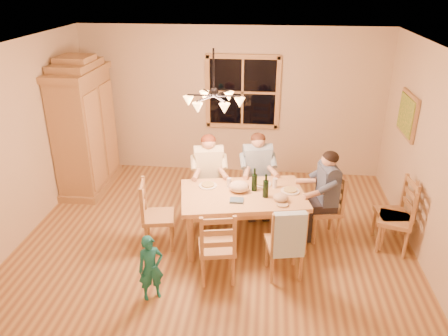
# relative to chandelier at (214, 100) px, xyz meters

# --- Properties ---
(floor) EXTENTS (5.50, 5.50, 0.00)m
(floor) POSITION_rel_chandelier_xyz_m (0.00, 0.00, -2.08)
(floor) COLOR brown
(floor) RESTS_ON ground
(ceiling) EXTENTS (5.50, 5.00, 0.02)m
(ceiling) POSITION_rel_chandelier_xyz_m (0.00, 0.00, 0.62)
(ceiling) COLOR white
(ceiling) RESTS_ON wall_back
(wall_back) EXTENTS (5.50, 0.02, 2.70)m
(wall_back) POSITION_rel_chandelier_xyz_m (0.00, 2.50, -0.73)
(wall_back) COLOR beige
(wall_back) RESTS_ON floor
(wall_left) EXTENTS (0.02, 5.00, 2.70)m
(wall_left) POSITION_rel_chandelier_xyz_m (-2.75, 0.00, -0.73)
(wall_left) COLOR beige
(wall_left) RESTS_ON floor
(wall_right) EXTENTS (0.02, 5.00, 2.70)m
(wall_right) POSITION_rel_chandelier_xyz_m (2.75, 0.00, -0.73)
(wall_right) COLOR beige
(wall_right) RESTS_ON floor
(window) EXTENTS (1.30, 0.06, 1.30)m
(window) POSITION_rel_chandelier_xyz_m (0.20, 2.47, -0.53)
(window) COLOR black
(window) RESTS_ON wall_back
(painting) EXTENTS (0.06, 0.78, 0.64)m
(painting) POSITION_rel_chandelier_xyz_m (2.71, 1.20, -0.48)
(painting) COLOR #9E7144
(painting) RESTS_ON wall_right
(chandelier) EXTENTS (0.77, 0.68, 0.71)m
(chandelier) POSITION_rel_chandelier_xyz_m (0.00, 0.00, 0.00)
(chandelier) COLOR black
(chandelier) RESTS_ON ceiling
(armoire) EXTENTS (0.66, 1.40, 2.30)m
(armoire) POSITION_rel_chandelier_xyz_m (-2.42, 1.55, -1.02)
(armoire) COLOR #9E7144
(armoire) RESTS_ON floor
(dining_table) EXTENTS (1.84, 1.33, 0.76)m
(dining_table) POSITION_rel_chandelier_xyz_m (0.38, 0.07, -1.42)
(dining_table) COLOR tan
(dining_table) RESTS_ON floor
(chair_far_left) EXTENTS (0.51, 0.50, 0.99)m
(chair_far_left) POSITION_rel_chandelier_xyz_m (-0.19, 0.76, -1.77)
(chair_far_left) COLOR #A8774A
(chair_far_left) RESTS_ON floor
(chair_far_right) EXTENTS (0.51, 0.50, 0.99)m
(chair_far_right) POSITION_rel_chandelier_xyz_m (0.54, 0.91, -1.77)
(chair_far_right) COLOR #A8774A
(chair_far_right) RESTS_ON floor
(chair_near_left) EXTENTS (0.51, 0.50, 0.99)m
(chair_near_left) POSITION_rel_chandelier_xyz_m (0.12, -0.79, -1.77)
(chair_near_left) COLOR #A8774A
(chair_near_left) RESTS_ON floor
(chair_near_right) EXTENTS (0.51, 0.50, 0.99)m
(chair_near_right) POSITION_rel_chandelier_xyz_m (0.94, -0.63, -1.77)
(chair_near_right) COLOR #A8774A
(chair_near_right) RESTS_ON floor
(chair_end_left) EXTENTS (0.50, 0.51, 0.99)m
(chair_end_left) POSITION_rel_chandelier_xyz_m (-0.76, -0.16, -1.77)
(chair_end_left) COLOR #A8774A
(chair_end_left) RESTS_ON floor
(chair_end_right) EXTENTS (0.50, 0.51, 0.99)m
(chair_end_right) POSITION_rel_chandelier_xyz_m (1.52, 0.29, -1.77)
(chair_end_right) COLOR #A8774A
(chair_end_right) RESTS_ON floor
(adult_woman) EXTENTS (0.45, 0.49, 0.87)m
(adult_woman) POSITION_rel_chandelier_xyz_m (-0.19, 0.76, -1.24)
(adult_woman) COLOR beige
(adult_woman) RESTS_ON floor
(adult_plaid_man) EXTENTS (0.45, 0.49, 0.87)m
(adult_plaid_man) POSITION_rel_chandelier_xyz_m (0.54, 0.91, -1.24)
(adult_plaid_man) COLOR #2E5E80
(adult_plaid_man) RESTS_ON floor
(adult_slate_man) EXTENTS (0.49, 0.45, 0.87)m
(adult_slate_man) POSITION_rel_chandelier_xyz_m (1.52, 0.29, -1.24)
(adult_slate_man) COLOR #404D67
(adult_slate_man) RESTS_ON floor
(towel) EXTENTS (0.39, 0.17, 0.58)m
(towel) POSITION_rel_chandelier_xyz_m (0.98, -0.81, -1.38)
(towel) COLOR #B4DBF3
(towel) RESTS_ON chair_near_right
(wine_bottle_a) EXTENTS (0.08, 0.08, 0.33)m
(wine_bottle_a) POSITION_rel_chandelier_xyz_m (0.53, 0.17, -1.15)
(wine_bottle_a) COLOR black
(wine_bottle_a) RESTS_ON dining_table
(wine_bottle_b) EXTENTS (0.08, 0.08, 0.33)m
(wine_bottle_b) POSITION_rel_chandelier_xyz_m (0.68, -0.01, -1.15)
(wine_bottle_b) COLOR black
(wine_bottle_b) RESTS_ON dining_table
(plate_woman) EXTENTS (0.26, 0.26, 0.02)m
(plate_woman) POSITION_rel_chandelier_xyz_m (-0.13, 0.23, -1.31)
(plate_woman) COLOR white
(plate_woman) RESTS_ON dining_table
(plate_plaid) EXTENTS (0.26, 0.26, 0.02)m
(plate_plaid) POSITION_rel_chandelier_xyz_m (0.63, 0.36, -1.31)
(plate_plaid) COLOR white
(plate_plaid) RESTS_ON dining_table
(plate_slate) EXTENTS (0.26, 0.26, 0.02)m
(plate_slate) POSITION_rel_chandelier_xyz_m (1.02, 0.19, -1.31)
(plate_slate) COLOR white
(plate_slate) RESTS_ON dining_table
(wine_glass_a) EXTENTS (0.06, 0.06, 0.14)m
(wine_glass_a) POSITION_rel_chandelier_xyz_m (0.17, 0.23, -1.25)
(wine_glass_a) COLOR silver
(wine_glass_a) RESTS_ON dining_table
(wine_glass_b) EXTENTS (0.06, 0.06, 0.14)m
(wine_glass_b) POSITION_rel_chandelier_xyz_m (0.81, 0.29, -1.25)
(wine_glass_b) COLOR silver
(wine_glass_b) RESTS_ON dining_table
(cap) EXTENTS (0.20, 0.20, 0.11)m
(cap) POSITION_rel_chandelier_xyz_m (0.88, -0.11, -1.26)
(cap) COLOR tan
(cap) RESTS_ON dining_table
(napkin) EXTENTS (0.20, 0.17, 0.03)m
(napkin) POSITION_rel_chandelier_xyz_m (0.31, -0.17, -1.30)
(napkin) COLOR #476483
(napkin) RESTS_ON dining_table
(cloth_bundle) EXTENTS (0.28, 0.22, 0.15)m
(cloth_bundle) POSITION_rel_chandelier_xyz_m (0.32, 0.11, -1.24)
(cloth_bundle) COLOR beige
(cloth_bundle) RESTS_ON dining_table
(child) EXTENTS (0.36, 0.32, 0.82)m
(child) POSITION_rel_chandelier_xyz_m (-0.59, -1.23, -1.67)
(child) COLOR #176B6B
(child) RESTS_ON floor
(chair_spare_front) EXTENTS (0.53, 0.54, 0.99)m
(chair_spare_front) POSITION_rel_chandelier_xyz_m (2.45, 0.10, -1.77)
(chair_spare_front) COLOR #A8774A
(chair_spare_front) RESTS_ON floor
(chair_spare_back) EXTENTS (0.47, 0.49, 0.99)m
(chair_spare_back) POSITION_rel_chandelier_xyz_m (2.45, 0.23, -1.77)
(chair_spare_back) COLOR #A8774A
(chair_spare_back) RESTS_ON floor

